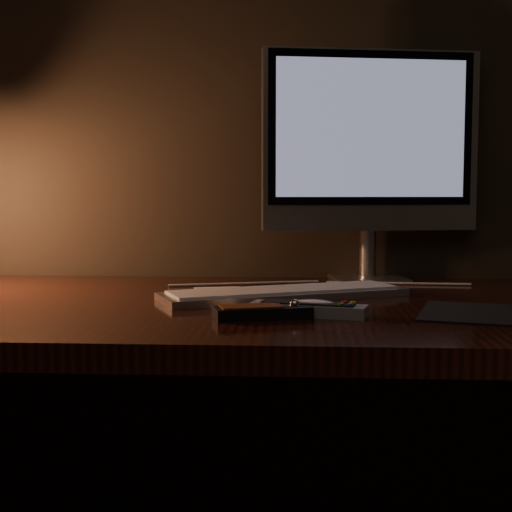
# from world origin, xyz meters

# --- Properties ---
(desk) EXTENTS (1.60, 0.75, 0.75)m
(desk) POSITION_xyz_m (0.00, 1.93, 0.62)
(desk) COLOR #33120B
(desk) RESTS_ON ground
(monitor) EXTENTS (0.48, 0.17, 0.51)m
(monitor) POSITION_xyz_m (0.20, 2.18, 1.05)
(monitor) COLOR silver
(monitor) RESTS_ON desk
(keyboard) EXTENTS (0.47, 0.31, 0.02)m
(keyboard) POSITION_xyz_m (0.02, 1.91, 0.76)
(keyboard) COLOR silver
(keyboard) RESTS_ON desk
(mousepad) EXTENTS (0.30, 0.27, 0.00)m
(mousepad) POSITION_xyz_m (0.37, 1.73, 0.75)
(mousepad) COLOR black
(mousepad) RESTS_ON desk
(mouse) EXTENTS (0.10, 0.07, 0.02)m
(mouse) POSITION_xyz_m (0.07, 1.72, 0.76)
(mouse) COLOR white
(mouse) RESTS_ON desk
(media_remote) EXTENTS (0.16, 0.10, 0.03)m
(media_remote) POSITION_xyz_m (-0.01, 1.68, 0.76)
(media_remote) COLOR black
(media_remote) RESTS_ON desk
(tv_remote) EXTENTS (0.19, 0.09, 0.02)m
(tv_remote) POSITION_xyz_m (0.06, 1.71, 0.76)
(tv_remote) COLOR #929698
(tv_remote) RESTS_ON desk
(papers) EXTENTS (0.13, 0.11, 0.01)m
(papers) POSITION_xyz_m (-0.11, 1.98, 0.75)
(papers) COLOR white
(papers) RESTS_ON desk
(cable) EXTENTS (0.63, 0.05, 0.01)m
(cable) POSITION_xyz_m (0.10, 2.09, 0.75)
(cable) COLOR white
(cable) RESTS_ON desk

